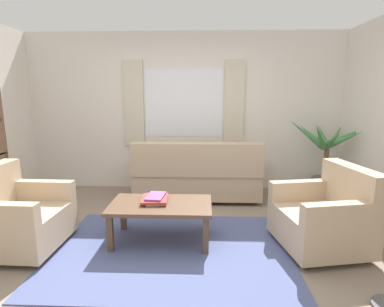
{
  "coord_description": "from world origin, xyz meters",
  "views": [
    {
      "loc": [
        0.33,
        -2.91,
        1.61
      ],
      "look_at": [
        0.19,
        0.7,
        0.9
      ],
      "focal_mm": 28.39,
      "sensor_mm": 36.0,
      "label": 1
    }
  ],
  "objects_px": {
    "couch": "(197,176)",
    "book_stack_on_table": "(155,199)",
    "armchair_left": "(16,217)",
    "armchair_right": "(326,216)",
    "potted_plant": "(326,162)",
    "coffee_table": "(161,208)"
  },
  "relations": [
    {
      "from": "armchair_left",
      "to": "armchair_right",
      "type": "distance_m",
      "value": 3.23
    },
    {
      "from": "armchair_left",
      "to": "potted_plant",
      "type": "height_order",
      "value": "potted_plant"
    },
    {
      "from": "armchair_right",
      "to": "coffee_table",
      "type": "bearing_deg",
      "value": -103.53
    },
    {
      "from": "armchair_right",
      "to": "potted_plant",
      "type": "distance_m",
      "value": 1.74
    },
    {
      "from": "book_stack_on_table",
      "to": "potted_plant",
      "type": "distance_m",
      "value": 2.83
    },
    {
      "from": "armchair_right",
      "to": "potted_plant",
      "type": "bearing_deg",
      "value": 148.8
    },
    {
      "from": "coffee_table",
      "to": "book_stack_on_table",
      "type": "xyz_separation_m",
      "value": [
        -0.07,
        0.06,
        0.09
      ]
    },
    {
      "from": "couch",
      "to": "armchair_right",
      "type": "relative_size",
      "value": 1.95
    },
    {
      "from": "armchair_right",
      "to": "book_stack_on_table",
      "type": "distance_m",
      "value": 1.82
    },
    {
      "from": "couch",
      "to": "book_stack_on_table",
      "type": "relative_size",
      "value": 5.49
    },
    {
      "from": "couch",
      "to": "potted_plant",
      "type": "bearing_deg",
      "value": -176.36
    },
    {
      "from": "coffee_table",
      "to": "couch",
      "type": "bearing_deg",
      "value": 75.34
    },
    {
      "from": "book_stack_on_table",
      "to": "potted_plant",
      "type": "height_order",
      "value": "potted_plant"
    },
    {
      "from": "couch",
      "to": "potted_plant",
      "type": "relative_size",
      "value": 1.51
    },
    {
      "from": "armchair_right",
      "to": "coffee_table",
      "type": "xyz_separation_m",
      "value": [
        -1.74,
        0.09,
        0.03
      ]
    },
    {
      "from": "couch",
      "to": "potted_plant",
      "type": "height_order",
      "value": "potted_plant"
    },
    {
      "from": "armchair_left",
      "to": "book_stack_on_table",
      "type": "bearing_deg",
      "value": -77.17
    },
    {
      "from": "couch",
      "to": "book_stack_on_table",
      "type": "bearing_deg",
      "value": 72.08
    },
    {
      "from": "armchair_left",
      "to": "armchair_right",
      "type": "xyz_separation_m",
      "value": [
        3.23,
        0.13,
        0.0
      ]
    },
    {
      "from": "book_stack_on_table",
      "to": "potted_plant",
      "type": "relative_size",
      "value": 0.28
    },
    {
      "from": "couch",
      "to": "armchair_right",
      "type": "xyz_separation_m",
      "value": [
        1.37,
        -1.49,
        -0.01
      ]
    },
    {
      "from": "couch",
      "to": "armchair_left",
      "type": "bearing_deg",
      "value": 41.16
    }
  ]
}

